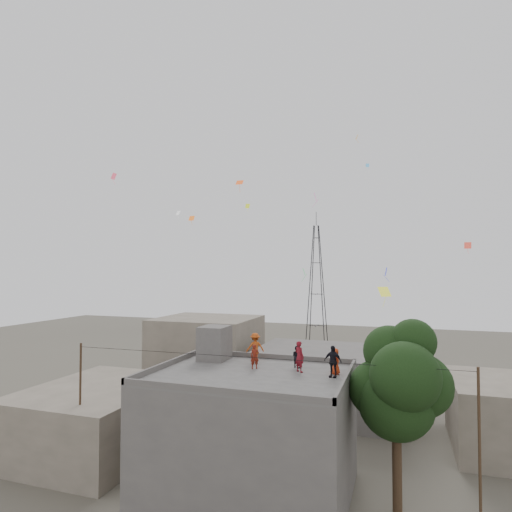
% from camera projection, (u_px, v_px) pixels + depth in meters
% --- Properties ---
extents(ground, '(140.00, 140.00, 0.00)m').
position_uv_depth(ground, '(250.00, 493.00, 21.96)').
color(ground, '#4D493F').
rests_on(ground, ground).
extents(main_building, '(10.00, 8.00, 6.10)m').
position_uv_depth(main_building, '(250.00, 433.00, 22.07)').
color(main_building, '#55524F').
rests_on(main_building, ground).
extents(parapet, '(10.00, 8.00, 0.30)m').
position_uv_depth(parapet, '(250.00, 371.00, 22.18)').
color(parapet, '#55524F').
rests_on(parapet, main_building).
extents(stair_head_box, '(1.60, 1.80, 2.00)m').
position_uv_depth(stair_head_box, '(214.00, 343.00, 25.70)').
color(stair_head_box, '#55524F').
rests_on(stair_head_box, main_building).
extents(neighbor_west, '(8.00, 10.00, 4.00)m').
position_uv_depth(neighbor_west, '(99.00, 418.00, 27.45)').
color(neighbor_west, '#686052').
rests_on(neighbor_west, ground).
extents(neighbor_north, '(12.00, 9.00, 5.00)m').
position_uv_depth(neighbor_north, '(331.00, 381.00, 34.66)').
color(neighbor_north, '#55524F').
rests_on(neighbor_north, ground).
extents(neighbor_northwest, '(9.00, 8.00, 7.00)m').
position_uv_depth(neighbor_northwest, '(207.00, 355.00, 40.43)').
color(neighbor_northwest, '#686052').
rests_on(neighbor_northwest, ground).
extents(neighbor_east, '(7.00, 8.00, 4.40)m').
position_uv_depth(neighbor_east, '(511.00, 417.00, 27.03)').
color(neighbor_east, '#686052').
rests_on(neighbor_east, ground).
extents(tree, '(4.90, 4.60, 9.10)m').
position_uv_depth(tree, '(400.00, 383.00, 20.38)').
color(tree, black).
rests_on(tree, ground).
extents(utility_line, '(20.12, 0.62, 7.40)m').
position_uv_depth(utility_line, '(251.00, 427.00, 20.75)').
color(utility_line, black).
rests_on(utility_line, ground).
extents(transmission_tower, '(2.97, 2.97, 20.01)m').
position_uv_depth(transmission_tower, '(317.00, 287.00, 61.43)').
color(transmission_tower, black).
rests_on(transmission_tower, ground).
extents(person_red_adult, '(0.71, 0.65, 1.62)m').
position_uv_depth(person_red_adult, '(299.00, 357.00, 22.56)').
color(person_red_adult, maroon).
rests_on(person_red_adult, main_building).
extents(person_orange_child, '(0.75, 0.76, 1.33)m').
position_uv_depth(person_orange_child, '(335.00, 361.00, 22.07)').
color(person_orange_child, red).
rests_on(person_orange_child, main_building).
extents(person_dark_child, '(0.73, 0.69, 1.18)m').
position_uv_depth(person_dark_child, '(297.00, 357.00, 23.58)').
color(person_dark_child, black).
rests_on(person_dark_child, main_building).
extents(person_dark_adult, '(0.99, 0.60, 1.58)m').
position_uv_depth(person_dark_adult, '(333.00, 361.00, 21.43)').
color(person_dark_adult, black).
rests_on(person_dark_adult, main_building).
extents(person_orange_adult, '(1.23, 1.05, 1.65)m').
position_uv_depth(person_orange_adult, '(255.00, 347.00, 25.26)').
color(person_orange_adult, '#B74814').
rests_on(person_orange_adult, main_building).
extents(person_red_child, '(0.57, 0.51, 1.31)m').
position_uv_depth(person_red_child, '(255.00, 357.00, 23.27)').
color(person_red_child, maroon).
rests_on(person_red_child, main_building).
extents(kites, '(22.81, 20.23, 12.90)m').
position_uv_depth(kites, '(294.00, 214.00, 28.40)').
color(kites, orange).
rests_on(kites, ground).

